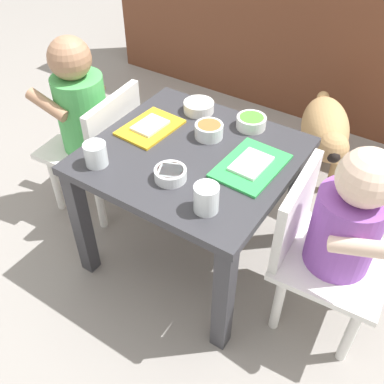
# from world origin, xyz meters

# --- Properties ---
(ground_plane) EXTENTS (7.00, 7.00, 0.00)m
(ground_plane) POSITION_xyz_m (0.00, 0.00, 0.00)
(ground_plane) COLOR gray
(kitchen_cabinet_back) EXTENTS (2.21, 0.30, 0.91)m
(kitchen_cabinet_back) POSITION_xyz_m (0.00, 1.16, 0.46)
(kitchen_cabinet_back) COLOR brown
(kitchen_cabinet_back) RESTS_ON ground
(dining_table) EXTENTS (0.56, 0.53, 0.43)m
(dining_table) POSITION_xyz_m (0.00, 0.00, 0.35)
(dining_table) COLOR #333338
(dining_table) RESTS_ON ground
(seated_child_left) EXTENTS (0.30, 0.30, 0.65)m
(seated_child_left) POSITION_xyz_m (-0.44, 0.03, 0.39)
(seated_child_left) COLOR white
(seated_child_left) RESTS_ON ground
(seated_child_right) EXTENTS (0.30, 0.30, 0.61)m
(seated_child_right) POSITION_xyz_m (0.44, 0.00, 0.38)
(seated_child_right) COLOR white
(seated_child_right) RESTS_ON ground
(dog) EXTENTS (0.31, 0.43, 0.33)m
(dog) POSITION_xyz_m (0.20, 0.62, 0.22)
(dog) COLOR tan
(dog) RESTS_ON ground
(food_tray_left) EXTENTS (0.14, 0.19, 0.02)m
(food_tray_left) POSITION_xyz_m (-0.17, 0.03, 0.43)
(food_tray_left) COLOR gold
(food_tray_left) RESTS_ON dining_table
(food_tray_right) EXTENTS (0.16, 0.22, 0.02)m
(food_tray_right) POSITION_xyz_m (0.17, 0.03, 0.43)
(food_tray_right) COLOR green
(food_tray_right) RESTS_ON dining_table
(water_cup_left) EXTENTS (0.06, 0.06, 0.06)m
(water_cup_left) POSITION_xyz_m (-0.19, -0.18, 0.46)
(water_cup_left) COLOR white
(water_cup_left) RESTS_ON dining_table
(water_cup_right) EXTENTS (0.06, 0.06, 0.07)m
(water_cup_right) POSITION_xyz_m (0.15, -0.17, 0.46)
(water_cup_right) COLOR white
(water_cup_right) RESTS_ON dining_table
(cereal_bowl_right_side) EXTENTS (0.08, 0.08, 0.03)m
(cereal_bowl_right_side) POSITION_xyz_m (0.02, -0.13, 0.45)
(cereal_bowl_right_side) COLOR white
(cereal_bowl_right_side) RESTS_ON dining_table
(veggie_bowl_far) EXTENTS (0.09, 0.09, 0.04)m
(veggie_bowl_far) POSITION_xyz_m (0.08, 0.20, 0.45)
(veggie_bowl_far) COLOR white
(veggie_bowl_far) RESTS_ON dining_table
(cereal_bowl_left_side) EXTENTS (0.10, 0.10, 0.03)m
(cereal_bowl_left_side) POSITION_xyz_m (-0.10, 0.19, 0.45)
(cereal_bowl_left_side) COLOR white
(cereal_bowl_left_side) RESTS_ON dining_table
(veggie_bowl_near) EXTENTS (0.08, 0.08, 0.04)m
(veggie_bowl_near) POSITION_xyz_m (-0.00, 0.09, 0.45)
(veggie_bowl_near) COLOR white
(veggie_bowl_near) RESTS_ON dining_table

